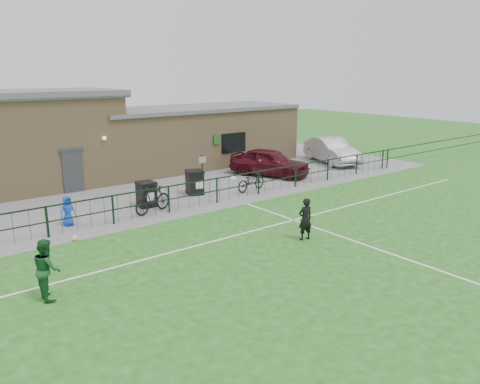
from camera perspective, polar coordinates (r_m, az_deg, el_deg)
ground at (r=15.28m, az=11.74°, el=-8.45°), size 90.00×90.00×0.00m
paving_strip at (r=25.65m, az=-11.76°, el=0.96°), size 34.00×13.00×0.02m
pitch_line_touch at (r=20.84m, az=-4.74°, el=-1.93°), size 28.00×0.10×0.01m
pitch_line_mid at (r=17.92m, az=1.97°, el=-4.65°), size 28.00×0.10×0.01m
pitch_line_perp at (r=16.77m, az=16.22°, el=-6.62°), size 0.10×16.00×0.01m
perimeter_fence at (r=20.84m, az=-5.08°, el=-0.24°), size 28.00×0.10×1.20m
wheelie_bin_left at (r=21.22m, az=-11.34°, el=-0.37°), size 0.70×0.79×1.04m
wheelie_bin_right at (r=23.01m, az=-5.55°, el=1.09°), size 0.93×1.00×1.10m
sign_post at (r=22.62m, az=-4.61°, el=2.05°), size 0.07×0.07×2.00m
car_maroon at (r=27.06m, az=3.62°, el=3.67°), size 3.55×4.99×1.58m
car_silver at (r=31.45m, az=11.09°, el=5.01°), size 3.29×5.27×1.64m
bicycle_d at (r=20.20m, az=-10.60°, el=-0.89°), size 2.02×1.05×1.17m
bicycle_e at (r=23.57m, az=1.36°, el=1.38°), size 2.03×1.01×1.02m
spectator_child at (r=19.38m, az=-20.26°, el=-2.18°), size 0.64×0.48×1.19m
goalkeeper_kick at (r=16.87m, az=7.66°, el=-3.12°), size 1.62×3.01×2.04m
outfield_player at (r=13.49m, az=-22.49°, el=-8.66°), size 0.67×0.83×1.65m
ball_ground at (r=17.75m, az=-19.55°, el=-5.33°), size 0.22×0.22×0.22m
clubhouse at (r=27.60m, az=-16.44°, el=6.29°), size 24.25×5.40×4.96m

